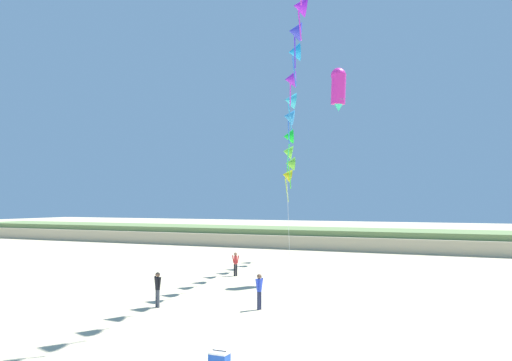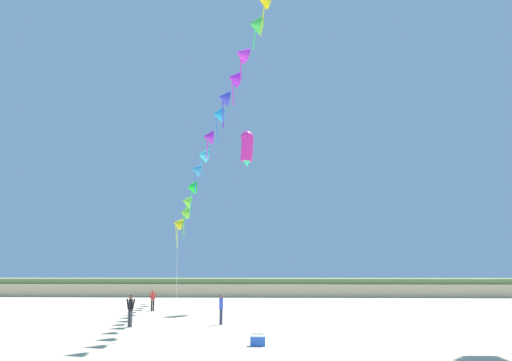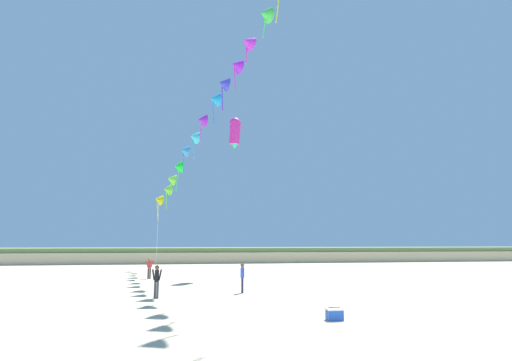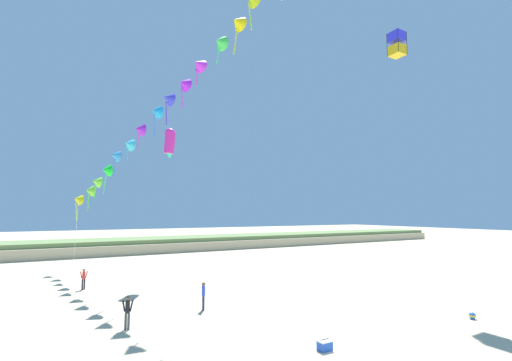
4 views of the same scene
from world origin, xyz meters
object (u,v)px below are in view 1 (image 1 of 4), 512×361
large_kite_mid_trail (338,88)px  person_mid_center (236,262)px  person_near_right (259,289)px  beach_cooler (219,359)px  person_near_left (158,287)px

large_kite_mid_trail → person_mid_center: bearing=-167.3°
person_near_right → beach_cooler: 8.51m
person_near_left → person_near_right: person_near_left is taller
person_mid_center → large_kite_mid_trail: (6.63, 1.49, 11.32)m
person_near_left → person_near_right: 4.74m
person_near_right → beach_cooler: person_near_right is taller
person_near_right → beach_cooler: (2.34, -8.15, -0.72)m
beach_cooler → person_mid_center: bearing=115.2°
person_mid_center → person_near_left: bearing=-82.4°
person_mid_center → beach_cooler: person_mid_center is taller
large_kite_mid_trail → beach_cooler: 22.67m
person_near_right → large_kite_mid_trail: large_kite_mid_trail is taller
large_kite_mid_trail → person_near_left: bearing=-112.4°
person_near_left → large_kite_mid_trail: (5.15, 12.49, 11.28)m
person_near_left → beach_cooler: person_near_left is taller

